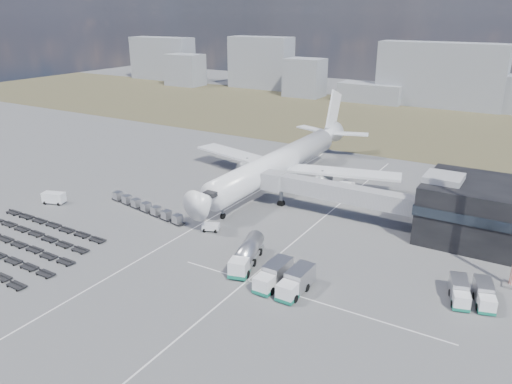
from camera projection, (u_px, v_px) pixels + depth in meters
The scene contains 14 objects.
ground at pixel (194, 236), 86.31m from camera, with size 420.00×420.00×0.00m, color #565659.
grass_strip at pixel (386, 121), 174.97m from camera, with size 420.00×90.00×0.01m, color #443B29.
lane_markings at pixel (251, 242), 84.02m from camera, with size 47.12×110.00×0.01m.
jet_bridge at pixel (327, 190), 93.37m from camera, with size 30.30×3.80×7.05m.
airliner at pixel (282, 161), 110.59m from camera, with size 51.59×64.53×17.62m.
skyline at pixel (370, 78), 214.10m from camera, with size 298.05×27.17×24.97m.
fuel_tanker at pixel (247, 254), 76.11m from camera, with size 5.52×11.14×3.49m.
pushback_tug at pixel (211, 227), 88.12m from camera, with size 2.97×1.67×1.37m, color white.
utility_van at pixel (54, 198), 100.44m from camera, with size 4.39×1.99×2.34m, color white.
catering_truck at pixel (341, 190), 104.20m from camera, with size 4.29×6.36×2.70m.
service_trucks_near at pixel (284, 278), 69.52m from camera, with size 6.34×7.53×2.98m.
service_trucks_far at pixel (472, 293), 66.42m from camera, with size 6.83×7.54×2.54m.
uld_row at pixel (146, 207), 96.43m from camera, with size 21.00×5.20×1.63m.
baggage_dollies at pixel (10, 242), 83.34m from camera, with size 31.04×18.13×0.69m.
Camera 1 is at (49.55, -61.75, 36.84)m, focal length 35.00 mm.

